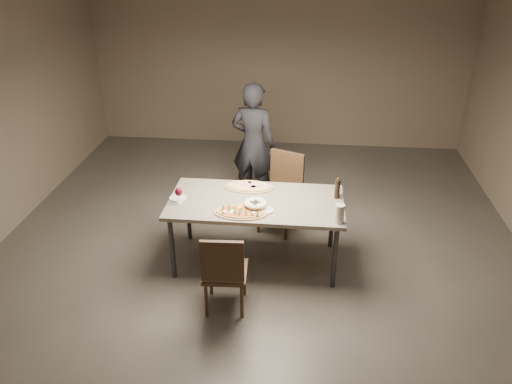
# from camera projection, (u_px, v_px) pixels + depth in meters

# --- Properties ---
(room) EXTENTS (7.00, 7.00, 7.00)m
(room) POSITION_uv_depth(u_px,v_px,m) (256.00, 142.00, 4.84)
(room) COLOR #544F48
(room) RESTS_ON ground
(dining_table) EXTENTS (1.80, 0.90, 0.75)m
(dining_table) POSITION_uv_depth(u_px,v_px,m) (256.00, 205.00, 5.17)
(dining_table) COLOR gray
(dining_table) RESTS_ON ground
(zucchini_pizza) EXTENTS (0.53, 0.29, 0.05)m
(zucchini_pizza) POSITION_uv_depth(u_px,v_px,m) (240.00, 212.00, 4.90)
(zucchini_pizza) COLOR tan
(zucchini_pizza) RESTS_ON dining_table
(ham_pizza) EXTENTS (0.54, 0.30, 0.04)m
(ham_pizza) POSITION_uv_depth(u_px,v_px,m) (249.00, 187.00, 5.39)
(ham_pizza) COLOR tan
(ham_pizza) RESTS_ON dining_table
(bread_basket) EXTENTS (0.23, 0.23, 0.08)m
(bread_basket) POSITION_uv_depth(u_px,v_px,m) (255.00, 205.00, 4.96)
(bread_basket) COLOR beige
(bread_basket) RESTS_ON dining_table
(oil_dish) EXTENTS (0.14, 0.14, 0.02)m
(oil_dish) POSITION_uv_depth(u_px,v_px,m) (266.00, 210.00, 4.94)
(oil_dish) COLOR white
(oil_dish) RESTS_ON dining_table
(pepper_mill_left) EXTENTS (0.05, 0.05, 0.20)m
(pepper_mill_left) POSITION_uv_depth(u_px,v_px,m) (337.00, 187.00, 5.20)
(pepper_mill_left) COLOR black
(pepper_mill_left) RESTS_ON dining_table
(pepper_mill_right) EXTENTS (0.06, 0.06, 0.23)m
(pepper_mill_right) POSITION_uv_depth(u_px,v_px,m) (337.00, 188.00, 5.14)
(pepper_mill_right) COLOR black
(pepper_mill_right) RESTS_ON dining_table
(carafe) EXTENTS (0.09, 0.09, 0.19)m
(carafe) POSITION_uv_depth(u_px,v_px,m) (339.00, 214.00, 4.71)
(carafe) COLOR silver
(carafe) RESTS_ON dining_table
(wine_glass) EXTENTS (0.08, 0.08, 0.17)m
(wine_glass) POSITION_uv_depth(u_px,v_px,m) (179.00, 193.00, 5.05)
(wine_glass) COLOR silver
(wine_glass) RESTS_ON dining_table
(side_plate) EXTENTS (0.17, 0.17, 0.01)m
(side_plate) POSITION_uv_depth(u_px,v_px,m) (178.00, 198.00, 5.18)
(side_plate) COLOR white
(side_plate) RESTS_ON dining_table
(chair_near) EXTENTS (0.42, 0.42, 0.85)m
(chair_near) POSITION_uv_depth(u_px,v_px,m) (224.00, 270.00, 4.54)
(chair_near) COLOR #412C1B
(chair_near) RESTS_ON ground
(chair_far) EXTENTS (0.58, 0.58, 0.94)m
(chair_far) POSITION_uv_depth(u_px,v_px,m) (283.00, 187.00, 5.90)
(chair_far) COLOR #412C1B
(chair_far) RESTS_ON ground
(diner) EXTENTS (0.67, 0.52, 1.61)m
(diner) POSITION_uv_depth(u_px,v_px,m) (253.00, 144.00, 6.37)
(diner) COLOR black
(diner) RESTS_ON ground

